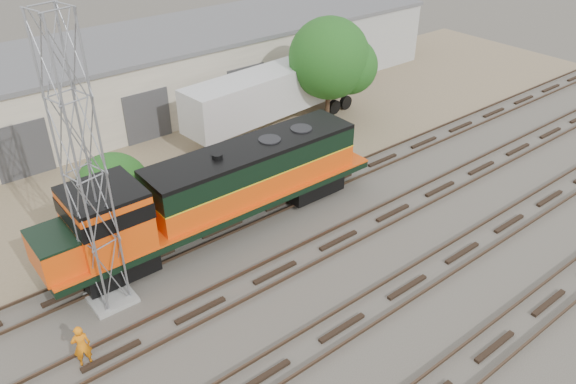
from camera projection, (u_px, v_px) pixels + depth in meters
ground at (296, 291)px, 24.99m from camera, size 140.00×140.00×0.00m
dirt_strip at (143, 165)px, 34.98m from camera, size 80.00×16.00×0.02m
tracks at (342, 328)px, 22.95m from camera, size 80.00×20.40×0.28m
warehouse at (87, 88)px, 38.94m from camera, size 58.40×10.40×5.30m
locomotive at (214, 191)px, 27.56m from camera, size 17.87×3.13×4.29m
signal_tower at (86, 179)px, 21.33m from camera, size 1.84×1.84×12.49m
worker at (81, 346)px, 20.99m from camera, size 0.75×0.56×1.88m
semi_trailer at (278, 90)px, 38.41m from camera, size 14.14×4.01×4.29m
dumpster_blue at (351, 73)px, 47.22m from camera, size 1.90×1.83×1.50m
dumpster_red at (353, 69)px, 48.22m from camera, size 1.86×1.80×1.40m
tree_mid at (119, 191)px, 29.23m from camera, size 4.07×3.88×3.88m
tree_east at (334, 60)px, 38.06m from camera, size 5.84×5.56×7.51m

